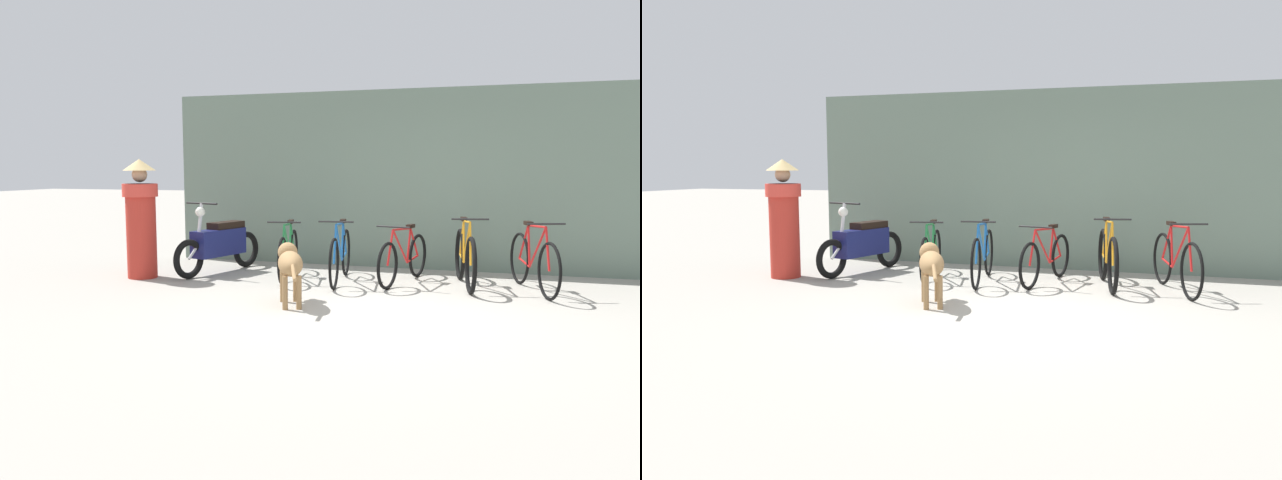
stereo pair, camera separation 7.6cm
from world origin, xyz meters
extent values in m
plane|color=#9E998E|center=(0.00, 0.00, 0.00)|extent=(60.00, 60.00, 0.00)
cube|color=slate|center=(0.00, 3.08, 1.37)|extent=(8.14, 0.20, 2.74)
torus|color=black|center=(-1.58, 1.15, 0.32)|extent=(0.16, 0.63, 0.64)
torus|color=black|center=(-1.78, 2.14, 0.32)|extent=(0.16, 0.63, 0.64)
cylinder|color=#1E7238|center=(-1.66, 1.53, 0.53)|extent=(0.12, 0.49, 0.53)
cylinder|color=#1E7238|center=(-1.71, 1.82, 0.51)|extent=(0.05, 0.13, 0.49)
cylinder|color=#1E7238|center=(-1.67, 1.58, 0.77)|extent=(0.14, 0.57, 0.06)
cylinder|color=#1E7238|center=(-1.74, 1.95, 0.30)|extent=(0.10, 0.38, 0.08)
cylinder|color=#1E7238|center=(-1.75, 2.00, 0.54)|extent=(0.09, 0.30, 0.45)
cylinder|color=#1E7238|center=(-1.60, 1.23, 0.55)|extent=(0.06, 0.18, 0.47)
cube|color=black|center=(-1.72, 1.87, 0.78)|extent=(0.10, 0.19, 0.05)
cylinder|color=black|center=(-1.61, 1.30, 0.82)|extent=(0.46, 0.11, 0.02)
torus|color=black|center=(-0.83, 1.03, 0.33)|extent=(0.12, 0.67, 0.67)
torus|color=black|center=(-0.96, 2.11, 0.33)|extent=(0.12, 0.67, 0.67)
cylinder|color=#1959A5|center=(-0.88, 1.45, 0.55)|extent=(0.09, 0.54, 0.56)
cylinder|color=#1959A5|center=(-0.92, 1.76, 0.54)|extent=(0.04, 0.14, 0.51)
cylinder|color=#1959A5|center=(-0.89, 1.50, 0.80)|extent=(0.11, 0.63, 0.06)
cylinder|color=#1959A5|center=(-0.94, 1.91, 0.31)|extent=(0.08, 0.41, 0.08)
cylinder|color=#1959A5|center=(-0.94, 1.96, 0.56)|extent=(0.07, 0.32, 0.47)
cylinder|color=#1959A5|center=(-0.84, 1.11, 0.58)|extent=(0.05, 0.19, 0.49)
cube|color=black|center=(-0.93, 1.81, 0.82)|extent=(0.09, 0.19, 0.05)
cylinder|color=black|center=(-0.85, 1.19, 0.86)|extent=(0.46, 0.08, 0.02)
torus|color=black|center=(-0.18, 1.24, 0.31)|extent=(0.17, 0.61, 0.62)
torus|color=black|center=(0.05, 2.28, 0.31)|extent=(0.17, 0.61, 0.62)
cylinder|color=red|center=(-0.09, 1.64, 0.51)|extent=(0.14, 0.52, 0.51)
cylinder|color=red|center=(-0.02, 1.94, 0.49)|extent=(0.06, 0.14, 0.47)
cylinder|color=red|center=(-0.08, 1.70, 0.74)|extent=(0.16, 0.61, 0.06)
cylinder|color=red|center=(0.01, 2.09, 0.29)|extent=(0.11, 0.40, 0.07)
cylinder|color=red|center=(0.02, 2.14, 0.52)|extent=(0.09, 0.32, 0.43)
cylinder|color=red|center=(-0.16, 1.32, 0.53)|extent=(0.07, 0.19, 0.46)
cube|color=black|center=(-0.01, 2.00, 0.75)|extent=(0.11, 0.19, 0.05)
cylinder|color=black|center=(-0.14, 1.40, 0.80)|extent=(0.45, 0.12, 0.02)
torus|color=black|center=(0.86, 1.26, 0.36)|extent=(0.21, 0.71, 0.72)
torus|color=black|center=(0.65, 2.26, 0.36)|extent=(0.21, 0.71, 0.72)
cylinder|color=orange|center=(0.78, 1.65, 0.59)|extent=(0.13, 0.50, 0.59)
cylinder|color=orange|center=(0.72, 1.93, 0.57)|extent=(0.05, 0.13, 0.54)
cylinder|color=orange|center=(0.77, 1.70, 0.86)|extent=(0.15, 0.58, 0.06)
cylinder|color=orange|center=(0.69, 2.07, 0.33)|extent=(0.11, 0.38, 0.08)
cylinder|color=orange|center=(0.67, 2.12, 0.60)|extent=(0.09, 0.30, 0.50)
cylinder|color=orange|center=(0.84, 1.34, 0.62)|extent=(0.07, 0.18, 0.53)
cube|color=black|center=(0.70, 1.98, 0.87)|extent=(0.11, 0.19, 0.05)
cylinder|color=black|center=(0.83, 1.41, 0.92)|extent=(0.45, 0.12, 0.02)
torus|color=black|center=(1.77, 1.18, 0.35)|extent=(0.26, 0.67, 0.69)
torus|color=black|center=(1.43, 2.17, 0.35)|extent=(0.26, 0.67, 0.69)
cylinder|color=red|center=(1.64, 1.56, 0.57)|extent=(0.19, 0.50, 0.57)
cylinder|color=red|center=(1.54, 1.84, 0.56)|extent=(0.07, 0.13, 0.53)
cylinder|color=red|center=(1.62, 1.61, 0.83)|extent=(0.22, 0.58, 0.06)
cylinder|color=red|center=(1.50, 1.98, 0.32)|extent=(0.15, 0.38, 0.08)
cylinder|color=red|center=(1.48, 2.03, 0.58)|extent=(0.13, 0.30, 0.48)
cylinder|color=red|center=(1.74, 1.25, 0.60)|extent=(0.08, 0.18, 0.51)
cube|color=black|center=(1.53, 1.89, 0.85)|extent=(0.12, 0.19, 0.05)
cylinder|color=black|center=(1.72, 1.33, 0.89)|extent=(0.44, 0.17, 0.02)
torus|color=black|center=(-2.98, 1.15, 0.28)|extent=(0.24, 0.56, 0.56)
torus|color=black|center=(-2.65, 2.36, 0.28)|extent=(0.24, 0.56, 0.56)
cube|color=navy|center=(-2.82, 1.76, 0.45)|extent=(0.52, 0.97, 0.39)
cube|color=black|center=(-2.77, 1.92, 0.70)|extent=(0.39, 0.64, 0.10)
cylinder|color=silver|center=(-2.92, 1.38, 0.75)|extent=(0.09, 0.15, 0.60)
cylinder|color=silver|center=(-2.96, 1.24, 0.37)|extent=(0.10, 0.22, 0.20)
cylinder|color=black|center=(-2.91, 1.42, 1.05)|extent=(0.57, 0.18, 0.03)
sphere|color=silver|center=(-2.92, 1.39, 0.93)|extent=(0.17, 0.17, 0.14)
ellipsoid|color=#997247|center=(-1.04, 0.00, 0.48)|extent=(0.53, 0.72, 0.28)
cylinder|color=#997247|center=(-1.20, 0.15, 0.19)|extent=(0.08, 0.08, 0.38)
cylinder|color=#997247|center=(-1.06, 0.22, 0.19)|extent=(0.08, 0.08, 0.38)
cylinder|color=#997247|center=(-1.02, -0.22, 0.19)|extent=(0.08, 0.08, 0.38)
cylinder|color=#997247|center=(-0.89, -0.15, 0.19)|extent=(0.08, 0.08, 0.38)
sphere|color=#997247|center=(-1.21, 0.36, 0.56)|extent=(0.31, 0.31, 0.24)
ellipsoid|color=#997247|center=(-1.25, 0.45, 0.54)|extent=(0.14, 0.16, 0.09)
cylinder|color=#997247|center=(-0.85, -0.41, 0.45)|extent=(0.16, 0.28, 0.15)
cylinder|color=#B72D23|center=(-3.67, 1.06, 0.67)|extent=(0.48, 0.48, 1.33)
cylinder|color=#D63C32|center=(-3.67, 1.06, 1.24)|extent=(0.57, 0.57, 0.18)
sphere|color=tan|center=(-3.67, 1.06, 1.46)|extent=(0.24, 0.24, 0.21)
cone|color=tan|center=(-3.67, 1.06, 1.59)|extent=(0.52, 0.52, 0.16)
camera|label=1|loc=(1.37, -6.52, 1.57)|focal=35.00mm
camera|label=2|loc=(1.44, -6.50, 1.57)|focal=35.00mm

